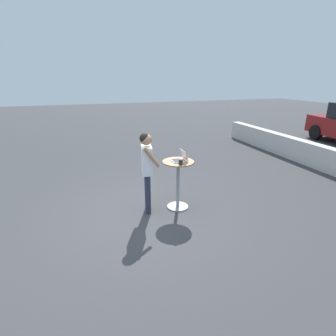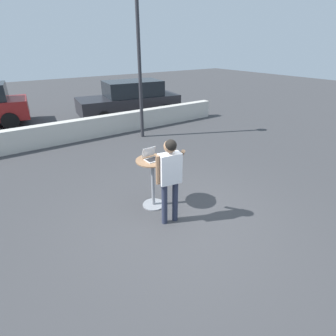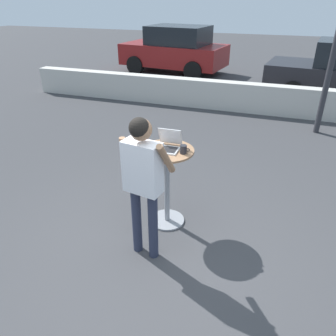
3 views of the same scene
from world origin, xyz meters
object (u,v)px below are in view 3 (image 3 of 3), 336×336
at_px(standing_person, 143,173).
at_px(parked_car_further_down, 175,50).
at_px(coffee_mug, 183,149).
at_px(laptop, 168,145).
at_px(cafe_table, 167,178).

relative_size(standing_person, parked_car_further_down, 0.42).
bearing_deg(parked_car_further_down, coffee_mug, -71.32).
xyz_separation_m(laptop, coffee_mug, (0.22, -0.07, -0.00)).
bearing_deg(cafe_table, standing_person, -93.16).
xyz_separation_m(laptop, standing_person, (-0.04, -0.70, -0.03)).
distance_m(coffee_mug, standing_person, 0.69).
height_order(cafe_table, laptop, laptop).
relative_size(cafe_table, laptop, 3.36).
distance_m(cafe_table, standing_person, 0.79).
bearing_deg(laptop, cafe_table, -88.46).
height_order(cafe_table, standing_person, standing_person).
bearing_deg(cafe_table, parked_car_further_down, 107.50).
height_order(laptop, parked_car_further_down, parked_car_further_down).
xyz_separation_m(cafe_table, parked_car_further_down, (-2.85, 9.05, 0.19)).
bearing_deg(laptop, coffee_mug, -16.72).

